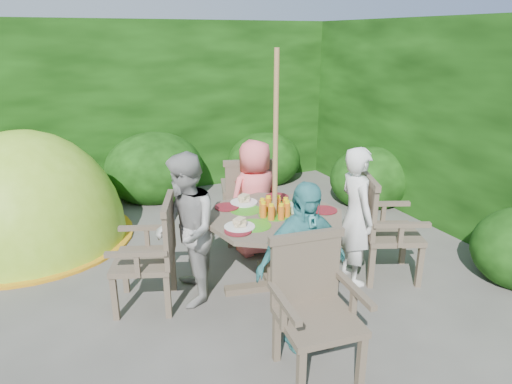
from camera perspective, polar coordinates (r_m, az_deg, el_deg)
name	(u,v)px	position (r m, az deg, el deg)	size (l,w,h in m)	color
ground	(178,330)	(3.97, -9.72, -16.62)	(60.00, 60.00, 0.00)	#4E4B45
hedge_enclosure	(134,147)	(4.66, -14.99, 5.45)	(9.00, 9.00, 2.50)	black
patio_table	(275,227)	(4.17, 2.36, -4.42)	(1.54, 1.54, 0.90)	#483C2F
parasol_pole	(275,179)	(4.01, 2.40, 1.68)	(0.04, 0.04, 2.20)	olive
garden_chair_right	(382,226)	(4.61, 15.50, -4.14)	(0.72, 0.76, 1.00)	#483C2F
garden_chair_left	(153,253)	(4.09, -12.81, -7.40)	(0.67, 0.71, 0.95)	#483C2F
garden_chair_back	(249,199)	(5.20, -0.93, -0.85)	(0.72, 0.67, 0.99)	#483C2F
garden_chair_front	(314,305)	(3.31, 7.23, -13.82)	(0.63, 0.57, 0.96)	#483C2F
child_right	(356,216)	(4.42, 12.40, -2.97)	(0.49, 0.32, 1.34)	silver
child_left	(186,230)	(4.03, -8.77, -4.75)	(0.67, 0.52, 1.37)	#A09F9B
child_back	(255,198)	(4.89, -0.13, -0.77)	(0.62, 0.40, 1.27)	#FD686B
child_front	(302,266)	(3.47, 5.80, -9.18)	(0.77, 0.32, 1.32)	teal
dome_tent	(34,241)	(6.00, -26.05, -5.48)	(2.58, 2.58, 2.61)	#91C726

